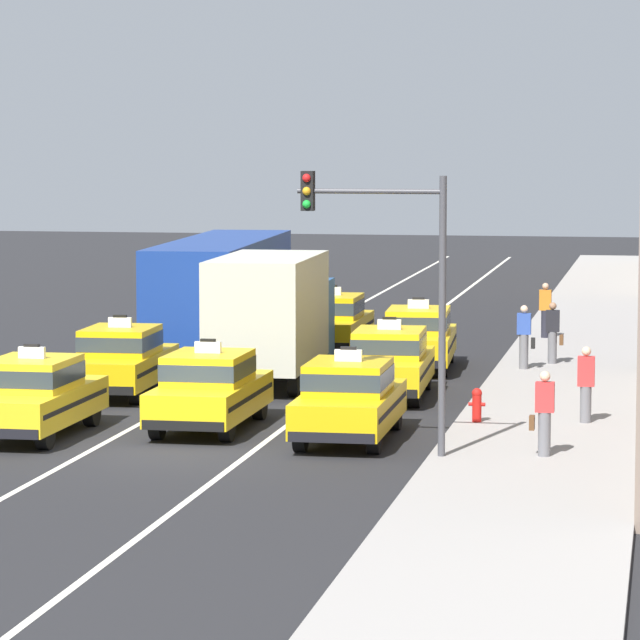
% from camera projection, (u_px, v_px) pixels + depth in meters
% --- Properties ---
extents(ground_plane, '(160.00, 160.00, 0.00)m').
position_uv_depth(ground_plane, '(171.00, 451.00, 36.67)').
color(ground_plane, '#232326').
extents(lane_stripe_left_center, '(0.14, 80.00, 0.01)m').
position_uv_depth(lane_stripe_left_center, '(294.00, 340.00, 56.51)').
color(lane_stripe_left_center, silver).
rests_on(lane_stripe_left_center, ground).
extents(lane_stripe_center_right, '(0.14, 80.00, 0.01)m').
position_uv_depth(lane_stripe_center_right, '(397.00, 342.00, 55.92)').
color(lane_stripe_center_right, silver).
rests_on(lane_stripe_center_right, ground).
extents(sidewalk_curb, '(4.00, 90.00, 0.15)m').
position_uv_depth(sidewalk_curb, '(575.00, 364.00, 49.99)').
color(sidewalk_curb, '#9E9993').
rests_on(sidewalk_curb, ground).
extents(taxi_left_nearest, '(1.83, 4.57, 1.96)m').
position_uv_depth(taxi_left_nearest, '(34.00, 395.00, 38.38)').
color(taxi_left_nearest, black).
rests_on(taxi_left_nearest, ground).
extents(taxi_left_second, '(1.97, 4.62, 1.96)m').
position_uv_depth(taxi_left_second, '(121.00, 359.00, 44.52)').
color(taxi_left_second, black).
rests_on(taxi_left_second, ground).
extents(bus_left_third, '(3.16, 11.33, 3.22)m').
position_uv_depth(bus_left_third, '(221.00, 287.00, 54.08)').
color(bus_left_third, black).
rests_on(bus_left_third, ground).
extents(taxi_center_nearest, '(1.82, 4.56, 1.96)m').
position_uv_depth(taxi_center_nearest, '(209.00, 389.00, 39.32)').
color(taxi_center_nearest, black).
rests_on(taxi_center_nearest, ground).
extents(box_truck_center_second, '(2.47, 7.03, 3.27)m').
position_uv_depth(box_truck_center_second, '(273.00, 313.00, 46.63)').
color(box_truck_center_second, black).
rests_on(box_truck_center_second, ground).
extents(taxi_center_third, '(1.88, 4.58, 1.96)m').
position_uv_depth(taxi_center_third, '(332.00, 322.00, 53.44)').
color(taxi_center_third, black).
rests_on(taxi_center_third, ground).
extents(taxi_right_nearest, '(1.88, 4.58, 1.96)m').
position_uv_depth(taxi_right_nearest, '(349.00, 398.00, 37.87)').
color(taxi_right_nearest, black).
rests_on(taxi_right_nearest, ground).
extents(taxi_right_second, '(2.02, 4.64, 1.96)m').
position_uv_depth(taxi_right_second, '(390.00, 362.00, 44.03)').
color(taxi_right_second, black).
rests_on(taxi_right_second, ground).
extents(taxi_right_third, '(2.08, 4.66, 1.96)m').
position_uv_depth(taxi_right_third, '(418.00, 337.00, 49.36)').
color(taxi_right_third, black).
rests_on(taxi_right_third, ground).
extents(pedestrian_near_crosswalk, '(0.36, 0.24, 1.63)m').
position_uv_depth(pedestrian_near_crosswalk, '(586.00, 384.00, 39.32)').
color(pedestrian_near_crosswalk, slate).
rests_on(pedestrian_near_crosswalk, sidewalk_curb).
extents(pedestrian_mid_block, '(0.47, 0.24, 1.64)m').
position_uv_depth(pedestrian_mid_block, '(544.00, 414.00, 35.20)').
color(pedestrian_mid_block, slate).
rests_on(pedestrian_mid_block, sidewalk_curb).
extents(pedestrian_by_storefront, '(0.47, 0.24, 1.68)m').
position_uv_depth(pedestrian_by_storefront, '(524.00, 337.00, 48.36)').
color(pedestrian_by_storefront, slate).
rests_on(pedestrian_by_storefront, sidewalk_curb).
extents(pedestrian_trailing, '(0.36, 0.24, 1.66)m').
position_uv_depth(pedestrian_trailing, '(545.00, 310.00, 55.84)').
color(pedestrian_trailing, '#23232D').
rests_on(pedestrian_trailing, sidewalk_curb).
extents(pedestrian_far_corner, '(0.47, 0.24, 1.65)m').
position_uv_depth(pedestrian_far_corner, '(553.00, 333.00, 49.51)').
color(pedestrian_far_corner, slate).
rests_on(pedestrian_far_corner, sidewalk_curb).
extents(fire_hydrant, '(0.36, 0.22, 0.73)m').
position_uv_depth(fire_hydrant, '(477.00, 403.00, 39.45)').
color(fire_hydrant, red).
rests_on(fire_hydrant, sidewalk_curb).
extents(traffic_light_pole, '(2.87, 0.33, 5.58)m').
position_uv_depth(traffic_light_pole, '(392.00, 264.00, 35.09)').
color(traffic_light_pole, '#47474C').
rests_on(traffic_light_pole, ground).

